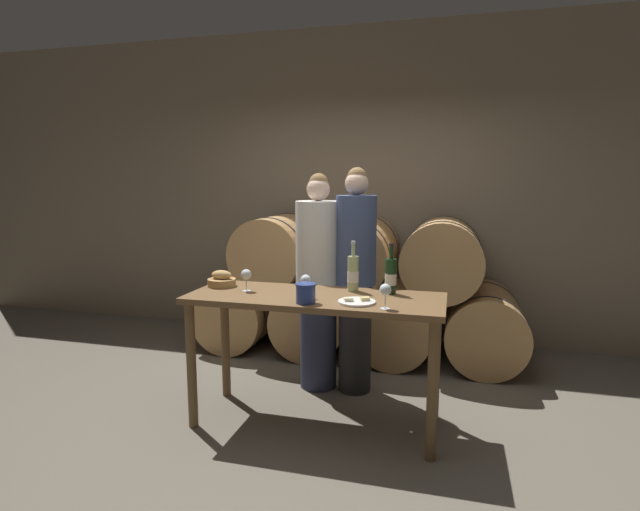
{
  "coord_description": "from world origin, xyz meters",
  "views": [
    {
      "loc": [
        0.87,
        -3.12,
        1.67
      ],
      "look_at": [
        0.0,
        0.13,
        1.16
      ],
      "focal_mm": 28.0,
      "sensor_mm": 36.0,
      "label": 1
    }
  ],
  "objects_px": {
    "person_left": "(318,281)",
    "blue_crock": "(306,293)",
    "wine_glass_left": "(306,281)",
    "bread_basket": "(222,280)",
    "person_right": "(356,279)",
    "wine_glass_far_left": "(246,275)",
    "tasting_table": "(315,315)",
    "wine_bottle_red": "(391,276)",
    "cheese_plate": "(357,302)",
    "wine_glass_center": "(385,290)",
    "wine_bottle_white": "(353,273)"
  },
  "relations": [
    {
      "from": "wine_bottle_white",
      "to": "blue_crock",
      "type": "height_order",
      "value": "wine_bottle_white"
    },
    {
      "from": "person_left",
      "to": "wine_bottle_red",
      "type": "xyz_separation_m",
      "value": [
        0.62,
        -0.44,
        0.16
      ]
    },
    {
      "from": "wine_glass_far_left",
      "to": "wine_glass_center",
      "type": "relative_size",
      "value": 1.0
    },
    {
      "from": "wine_bottle_red",
      "to": "wine_glass_left",
      "type": "relative_size",
      "value": 2.23
    },
    {
      "from": "tasting_table",
      "to": "wine_glass_center",
      "type": "distance_m",
      "value": 0.6
    },
    {
      "from": "person_right",
      "to": "cheese_plate",
      "type": "relative_size",
      "value": 7.46
    },
    {
      "from": "tasting_table",
      "to": "person_right",
      "type": "distance_m",
      "value": 0.65
    },
    {
      "from": "person_left",
      "to": "person_right",
      "type": "bearing_deg",
      "value": 0.01
    },
    {
      "from": "person_left",
      "to": "wine_glass_far_left",
      "type": "distance_m",
      "value": 0.73
    },
    {
      "from": "wine_bottle_red",
      "to": "wine_glass_center",
      "type": "bearing_deg",
      "value": -87.33
    },
    {
      "from": "blue_crock",
      "to": "wine_glass_left",
      "type": "xyz_separation_m",
      "value": [
        -0.04,
        0.13,
        0.05
      ]
    },
    {
      "from": "wine_glass_center",
      "to": "person_left",
      "type": "bearing_deg",
      "value": 127.11
    },
    {
      "from": "wine_glass_left",
      "to": "wine_glass_far_left",
      "type": "bearing_deg",
      "value": 169.95
    },
    {
      "from": "tasting_table",
      "to": "person_left",
      "type": "height_order",
      "value": "person_left"
    },
    {
      "from": "wine_bottle_white",
      "to": "person_left",
      "type": "bearing_deg",
      "value": 130.45
    },
    {
      "from": "person_right",
      "to": "wine_bottle_white",
      "type": "relative_size",
      "value": 5.04
    },
    {
      "from": "wine_glass_left",
      "to": "bread_basket",
      "type": "bearing_deg",
      "value": 164.96
    },
    {
      "from": "tasting_table",
      "to": "blue_crock",
      "type": "relative_size",
      "value": 13.11
    },
    {
      "from": "person_right",
      "to": "wine_glass_left",
      "type": "distance_m",
      "value": 0.74
    },
    {
      "from": "person_left",
      "to": "blue_crock",
      "type": "relative_size",
      "value": 13.24
    },
    {
      "from": "wine_glass_center",
      "to": "blue_crock",
      "type": "bearing_deg",
      "value": 178.29
    },
    {
      "from": "wine_bottle_red",
      "to": "cheese_plate",
      "type": "distance_m",
      "value": 0.37
    },
    {
      "from": "bread_basket",
      "to": "wine_glass_far_left",
      "type": "relative_size",
      "value": 1.31
    },
    {
      "from": "wine_glass_center",
      "to": "wine_glass_far_left",
      "type": "bearing_deg",
      "value": 166.93
    },
    {
      "from": "wine_bottle_red",
      "to": "wine_glass_left",
      "type": "height_order",
      "value": "wine_bottle_red"
    },
    {
      "from": "person_right",
      "to": "wine_bottle_red",
      "type": "relative_size",
      "value": 5.12
    },
    {
      "from": "wine_bottle_white",
      "to": "wine_glass_left",
      "type": "distance_m",
      "value": 0.38
    },
    {
      "from": "bread_basket",
      "to": "wine_bottle_red",
      "type": "bearing_deg",
      "value": 3.65
    },
    {
      "from": "tasting_table",
      "to": "wine_bottle_red",
      "type": "bearing_deg",
      "value": 20.64
    },
    {
      "from": "cheese_plate",
      "to": "wine_glass_far_left",
      "type": "distance_m",
      "value": 0.82
    },
    {
      "from": "person_left",
      "to": "cheese_plate",
      "type": "xyz_separation_m",
      "value": [
        0.45,
        -0.75,
        0.05
      ]
    },
    {
      "from": "wine_bottle_red",
      "to": "wine_bottle_white",
      "type": "xyz_separation_m",
      "value": [
        -0.26,
        0.01,
        0.0
      ]
    },
    {
      "from": "wine_bottle_white",
      "to": "wine_glass_far_left",
      "type": "bearing_deg",
      "value": -164.68
    },
    {
      "from": "person_right",
      "to": "wine_glass_far_left",
      "type": "bearing_deg",
      "value": -136.11
    },
    {
      "from": "bread_basket",
      "to": "wine_bottle_white",
      "type": "bearing_deg",
      "value": 5.4
    },
    {
      "from": "tasting_table",
      "to": "wine_glass_left",
      "type": "bearing_deg",
      "value": -116.02
    },
    {
      "from": "person_right",
      "to": "wine_glass_far_left",
      "type": "relative_size",
      "value": 11.42
    },
    {
      "from": "wine_bottle_white",
      "to": "cheese_plate",
      "type": "height_order",
      "value": "wine_bottle_white"
    },
    {
      "from": "cheese_plate",
      "to": "wine_glass_center",
      "type": "height_order",
      "value": "wine_glass_center"
    },
    {
      "from": "person_left",
      "to": "blue_crock",
      "type": "height_order",
      "value": "person_left"
    },
    {
      "from": "person_left",
      "to": "blue_crock",
      "type": "xyz_separation_m",
      "value": [
        0.15,
        -0.84,
        0.1
      ]
    },
    {
      "from": "bread_basket",
      "to": "wine_glass_far_left",
      "type": "distance_m",
      "value": 0.27
    },
    {
      "from": "wine_glass_center",
      "to": "wine_bottle_white",
      "type": "bearing_deg",
      "value": 123.42
    },
    {
      "from": "person_right",
      "to": "bread_basket",
      "type": "bearing_deg",
      "value": -149.67
    },
    {
      "from": "tasting_table",
      "to": "wine_glass_left",
      "type": "distance_m",
      "value": 0.26
    },
    {
      "from": "tasting_table",
      "to": "wine_glass_left",
      "type": "xyz_separation_m",
      "value": [
        -0.04,
        -0.08,
        0.25
      ]
    },
    {
      "from": "bread_basket",
      "to": "cheese_plate",
      "type": "bearing_deg",
      "value": -12.67
    },
    {
      "from": "tasting_table",
      "to": "bread_basket",
      "type": "bearing_deg",
      "value": 171.95
    },
    {
      "from": "tasting_table",
      "to": "cheese_plate",
      "type": "xyz_separation_m",
      "value": [
        0.31,
        -0.13,
        0.14
      ]
    },
    {
      "from": "tasting_table",
      "to": "wine_bottle_white",
      "type": "relative_size",
      "value": 4.87
    }
  ]
}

